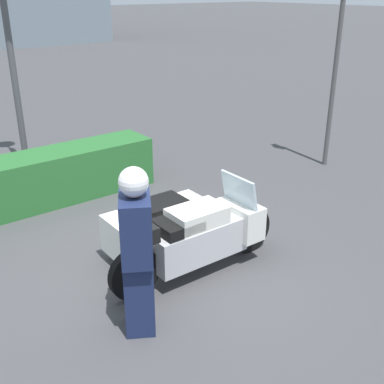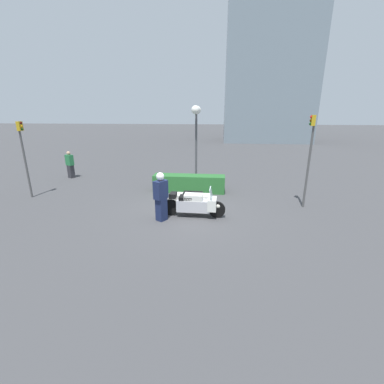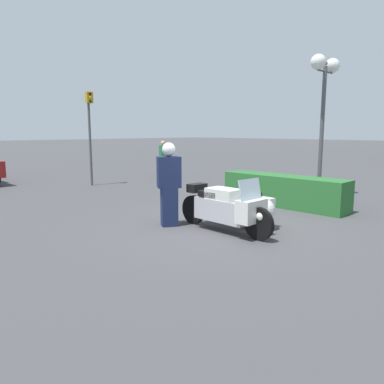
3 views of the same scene
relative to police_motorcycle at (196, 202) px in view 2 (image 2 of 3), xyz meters
name	(u,v)px [view 2 (image 2 of 3)]	position (x,y,z in m)	size (l,w,h in m)	color
ground_plane	(184,213)	(-0.44, -0.08, -0.47)	(160.00, 160.00, 0.00)	#424244
police_motorcycle	(196,202)	(0.00, 0.00, 0.00)	(2.42, 1.34, 1.15)	black
officer_rider	(161,196)	(-1.19, -0.83, 0.49)	(0.51, 0.57, 1.81)	#192347
hedge_bush_curbside	(189,183)	(-0.61, 2.85, -0.04)	(3.55, 0.78, 0.84)	#28662D
twin_lamp_post	(196,120)	(-0.41, 4.53, 2.97)	(0.43, 1.32, 4.17)	#4C4C51
traffic_light_near	(310,149)	(4.43, 1.18, 1.96)	(0.23, 0.27, 3.73)	#4C4C4C
traffic_light_far	(24,149)	(-7.85, 1.16, 1.80)	(0.23, 0.27, 3.46)	#4C4C4C
pedestrian_bystander	(70,165)	(-8.09, 4.92, 0.34)	(0.53, 0.45, 1.62)	#2D2D33
office_building_main	(271,41)	(6.94, 28.26, 12.03)	(11.19, 8.10, 25.00)	slate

